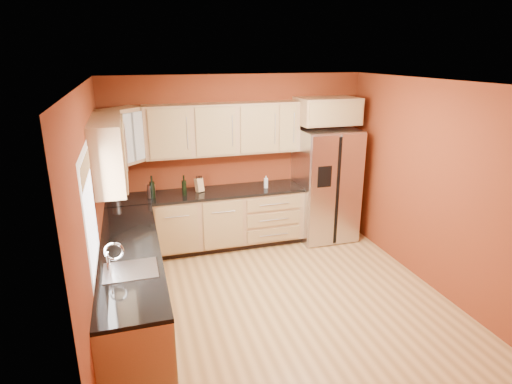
# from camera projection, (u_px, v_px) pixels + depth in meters

# --- Properties ---
(floor) EXTENTS (4.00, 4.00, 0.00)m
(floor) POSITION_uv_depth(u_px,v_px,m) (279.00, 300.00, 5.26)
(floor) COLOR #A3753F
(floor) RESTS_ON ground
(ceiling) EXTENTS (4.00, 4.00, 0.00)m
(ceiling) POSITION_uv_depth(u_px,v_px,m) (283.00, 82.00, 4.46)
(ceiling) COLOR silver
(ceiling) RESTS_ON wall_back
(wall_back) EXTENTS (4.00, 0.04, 2.60)m
(wall_back) POSITION_uv_depth(u_px,v_px,m) (238.00, 160.00, 6.68)
(wall_back) COLOR maroon
(wall_back) RESTS_ON floor
(wall_front) EXTENTS (4.00, 0.04, 2.60)m
(wall_front) POSITION_uv_depth(u_px,v_px,m) (376.00, 288.00, 3.04)
(wall_front) COLOR maroon
(wall_front) RESTS_ON floor
(wall_left) EXTENTS (0.04, 4.00, 2.60)m
(wall_left) POSITION_uv_depth(u_px,v_px,m) (94.00, 218.00, 4.31)
(wall_left) COLOR maroon
(wall_left) RESTS_ON floor
(wall_right) EXTENTS (0.04, 4.00, 2.60)m
(wall_right) POSITION_uv_depth(u_px,v_px,m) (430.00, 185.00, 5.40)
(wall_right) COLOR maroon
(wall_right) RESTS_ON floor
(base_cabinets_back) EXTENTS (2.90, 0.60, 0.88)m
(base_cabinets_back) POSITION_uv_depth(u_px,v_px,m) (208.00, 222.00, 6.52)
(base_cabinets_back) COLOR #9E7E4D
(base_cabinets_back) RESTS_ON floor
(base_cabinets_left) EXTENTS (0.60, 2.80, 0.88)m
(base_cabinets_left) POSITION_uv_depth(u_px,v_px,m) (133.00, 289.00, 4.66)
(base_cabinets_left) COLOR #9E7E4D
(base_cabinets_left) RESTS_ON floor
(countertop_back) EXTENTS (2.90, 0.62, 0.04)m
(countertop_back) POSITION_uv_depth(u_px,v_px,m) (207.00, 193.00, 6.37)
(countertop_back) COLOR black
(countertop_back) RESTS_ON base_cabinets_back
(countertop_left) EXTENTS (0.62, 2.80, 0.04)m
(countertop_left) POSITION_uv_depth(u_px,v_px,m) (130.00, 251.00, 4.52)
(countertop_left) COLOR black
(countertop_left) RESTS_ON base_cabinets_left
(upper_cabinets_back) EXTENTS (2.30, 0.33, 0.75)m
(upper_cabinets_back) POSITION_uv_depth(u_px,v_px,m) (223.00, 129.00, 6.30)
(upper_cabinets_back) COLOR #9E7E4D
(upper_cabinets_back) RESTS_ON wall_back
(upper_cabinets_left) EXTENTS (0.33, 1.35, 0.75)m
(upper_cabinets_left) POSITION_uv_depth(u_px,v_px,m) (108.00, 151.00, 4.86)
(upper_cabinets_left) COLOR #9E7E4D
(upper_cabinets_left) RESTS_ON wall_left
(corner_upper_cabinet) EXTENTS (0.67, 0.67, 0.75)m
(corner_upper_cabinet) POSITION_uv_depth(u_px,v_px,m) (123.00, 136.00, 5.76)
(corner_upper_cabinet) COLOR #9E7E4D
(corner_upper_cabinet) RESTS_ON wall_back
(over_fridge_cabinet) EXTENTS (0.92, 0.60, 0.40)m
(over_fridge_cabinet) POSITION_uv_depth(u_px,v_px,m) (327.00, 111.00, 6.54)
(over_fridge_cabinet) COLOR #9E7E4D
(over_fridge_cabinet) RESTS_ON wall_back
(refrigerator) EXTENTS (0.90, 0.75, 1.78)m
(refrigerator) POSITION_uv_depth(u_px,v_px,m) (325.00, 184.00, 6.83)
(refrigerator) COLOR #BAB9BF
(refrigerator) RESTS_ON floor
(window) EXTENTS (0.03, 0.90, 1.00)m
(window) POSITION_uv_depth(u_px,v_px,m) (90.00, 212.00, 3.79)
(window) COLOR white
(window) RESTS_ON wall_left
(sink_faucet) EXTENTS (0.50, 0.42, 0.30)m
(sink_faucet) POSITION_uv_depth(u_px,v_px,m) (129.00, 256.00, 4.01)
(sink_faucet) COLOR white
(sink_faucet) RESTS_ON countertop_left
(canister_left) EXTENTS (0.16, 0.16, 0.20)m
(canister_left) POSITION_uv_depth(u_px,v_px,m) (115.00, 193.00, 5.99)
(canister_left) COLOR #BAB9BF
(canister_left) RESTS_ON countertop_back
(canister_right) EXTENTS (0.14, 0.14, 0.19)m
(canister_right) POSITION_uv_depth(u_px,v_px,m) (151.00, 191.00, 6.09)
(canister_right) COLOR #BAB9BF
(canister_right) RESTS_ON countertop_back
(wine_bottle_a) EXTENTS (0.09, 0.09, 0.30)m
(wine_bottle_a) POSITION_uv_depth(u_px,v_px,m) (184.00, 185.00, 6.18)
(wine_bottle_a) COLOR black
(wine_bottle_a) RESTS_ON countertop_back
(wine_bottle_b) EXTENTS (0.10, 0.10, 0.33)m
(wine_bottle_b) POSITION_uv_depth(u_px,v_px,m) (152.00, 187.00, 6.04)
(wine_bottle_b) COLOR black
(wine_bottle_b) RESTS_ON countertop_back
(knife_block) EXTENTS (0.13, 0.12, 0.20)m
(knife_block) POSITION_uv_depth(u_px,v_px,m) (199.00, 185.00, 6.36)
(knife_block) COLOR tan
(knife_block) RESTS_ON countertop_back
(soap_dispenser) EXTENTS (0.08, 0.08, 0.19)m
(soap_dispenser) POSITION_uv_depth(u_px,v_px,m) (266.00, 182.00, 6.53)
(soap_dispenser) COLOR silver
(soap_dispenser) RESTS_ON countertop_back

